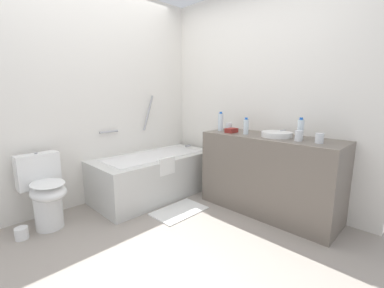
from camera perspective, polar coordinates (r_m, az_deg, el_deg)
ground_plane at (r=2.48m, az=-8.13°, el=-20.60°), size 4.03×4.03×0.00m
wall_back_tiled at (r=3.25m, az=-23.01°, el=9.76°), size 3.43×0.10×2.54m
wall_right_mirror at (r=3.29m, az=13.74°, el=10.32°), size 0.10×2.89×2.54m
bathtub at (r=3.36m, az=-8.34°, el=-6.58°), size 1.56×0.75×1.28m
toilet at (r=2.90m, az=-30.07°, el=-9.25°), size 0.39×0.52×0.73m
vanity_counter at (r=2.94m, az=16.76°, el=-6.58°), size 0.54×1.47×0.86m
sink_basin at (r=2.80m, az=18.47°, el=2.06°), size 0.31×0.31×0.05m
sink_faucet at (r=2.97m, az=20.05°, el=2.47°), size 0.12×0.15×0.06m
water_bottle_0 at (r=2.89m, az=12.03°, el=3.85°), size 0.06×0.06×0.19m
water_bottle_1 at (r=3.12m, az=6.45°, el=4.94°), size 0.06×0.06×0.23m
water_bottle_2 at (r=2.71m, az=23.18°, el=3.05°), size 0.06×0.06×0.22m
drinking_glass_0 at (r=3.13m, az=8.25°, el=3.82°), size 0.07×0.07×0.10m
drinking_glass_1 at (r=2.62m, az=22.85°, el=1.74°), size 0.07×0.07×0.10m
drinking_glass_2 at (r=2.58m, az=26.71°, el=1.18°), size 0.07×0.07×0.09m
amenity_basket at (r=3.00m, az=8.84°, el=3.04°), size 0.14×0.10×0.05m
bath_mat at (r=2.96m, az=-2.88°, el=-14.78°), size 0.60×0.37×0.01m
toilet_paper_roll at (r=2.90m, az=-33.93°, el=-16.29°), size 0.11×0.11×0.11m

